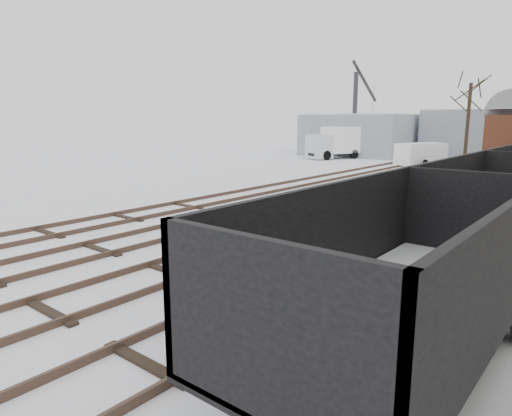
{
  "coord_description": "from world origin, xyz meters",
  "views": [
    {
      "loc": [
        8.28,
        -6.83,
        3.67
      ],
      "look_at": [
        0.36,
        2.88,
        1.2
      ],
      "focal_mm": 32.0,
      "sensor_mm": 36.0,
      "label": 1
    }
  ],
  "objects_px": {
    "freight_wagon_a": "(402,304)",
    "box_van_wagon": "(507,136)",
    "panel_van": "(421,154)",
    "ground_frame": "(257,251)",
    "crane": "(355,132)",
    "worker": "(283,233)",
    "lorry": "(340,142)"
  },
  "relations": [
    {
      "from": "worker",
      "to": "panel_van",
      "type": "height_order",
      "value": "panel_van"
    },
    {
      "from": "ground_frame",
      "to": "worker",
      "type": "height_order",
      "value": "worker"
    },
    {
      "from": "box_van_wagon",
      "to": "panel_van",
      "type": "xyz_separation_m",
      "value": [
        -6.13,
        1.43,
        -1.57
      ]
    },
    {
      "from": "freight_wagon_a",
      "to": "lorry",
      "type": "relative_size",
      "value": 0.97
    },
    {
      "from": "worker",
      "to": "lorry",
      "type": "distance_m",
      "value": 32.34
    },
    {
      "from": "ground_frame",
      "to": "panel_van",
      "type": "relative_size",
      "value": 0.34
    },
    {
      "from": "freight_wagon_a",
      "to": "crane",
      "type": "bearing_deg",
      "value": 118.21
    },
    {
      "from": "ground_frame",
      "to": "panel_van",
      "type": "distance_m",
      "value": 27.48
    },
    {
      "from": "panel_van",
      "to": "freight_wagon_a",
      "type": "bearing_deg",
      "value": -48.04
    },
    {
      "from": "lorry",
      "to": "box_van_wagon",
      "type": "bearing_deg",
      "value": 9.98
    },
    {
      "from": "lorry",
      "to": "panel_van",
      "type": "distance_m",
      "value": 8.54
    },
    {
      "from": "freight_wagon_a",
      "to": "lorry",
      "type": "xyz_separation_m",
      "value": [
        -18.54,
        31.72,
        0.48
      ]
    },
    {
      "from": "worker",
      "to": "lorry",
      "type": "xyz_separation_m",
      "value": [
        -14.4,
        28.94,
        0.64
      ]
    },
    {
      "from": "panel_van",
      "to": "box_van_wagon",
      "type": "bearing_deg",
      "value": 9.69
    },
    {
      "from": "freight_wagon_a",
      "to": "box_van_wagon",
      "type": "height_order",
      "value": "box_van_wagon"
    },
    {
      "from": "freight_wagon_a",
      "to": "crane",
      "type": "xyz_separation_m",
      "value": [
        -18.75,
        34.96,
        1.35
      ]
    },
    {
      "from": "freight_wagon_a",
      "to": "panel_van",
      "type": "distance_m",
      "value": 31.35
    },
    {
      "from": "worker",
      "to": "freight_wagon_a",
      "type": "distance_m",
      "value": 4.99
    },
    {
      "from": "box_van_wagon",
      "to": "ground_frame",
      "type": "bearing_deg",
      "value": -103.02
    },
    {
      "from": "worker",
      "to": "crane",
      "type": "xyz_separation_m",
      "value": [
        -14.61,
        32.18,
        1.52
      ]
    },
    {
      "from": "freight_wagon_a",
      "to": "panel_van",
      "type": "height_order",
      "value": "freight_wagon_a"
    },
    {
      "from": "worker",
      "to": "panel_van",
      "type": "bearing_deg",
      "value": -10.61
    },
    {
      "from": "worker",
      "to": "panel_van",
      "type": "distance_m",
      "value": 27.53
    },
    {
      "from": "freight_wagon_a",
      "to": "panel_van",
      "type": "bearing_deg",
      "value": 109.15
    },
    {
      "from": "lorry",
      "to": "ground_frame",
      "type": "bearing_deg",
      "value": -41.04
    },
    {
      "from": "lorry",
      "to": "crane",
      "type": "height_order",
      "value": "crane"
    },
    {
      "from": "ground_frame",
      "to": "crane",
      "type": "height_order",
      "value": "crane"
    },
    {
      "from": "worker",
      "to": "crane",
      "type": "bearing_deg",
      "value": 0.91
    },
    {
      "from": "lorry",
      "to": "crane",
      "type": "relative_size",
      "value": 0.74
    },
    {
      "from": "worker",
      "to": "freight_wagon_a",
      "type": "relative_size",
      "value": 0.26
    },
    {
      "from": "ground_frame",
      "to": "panel_van",
      "type": "bearing_deg",
      "value": 102.59
    },
    {
      "from": "panel_van",
      "to": "ground_frame",
      "type": "bearing_deg",
      "value": -55.86
    }
  ]
}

